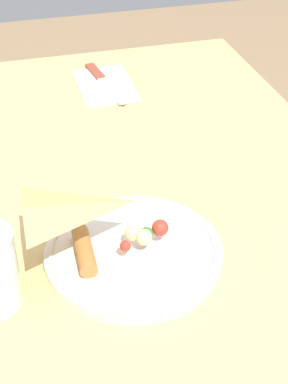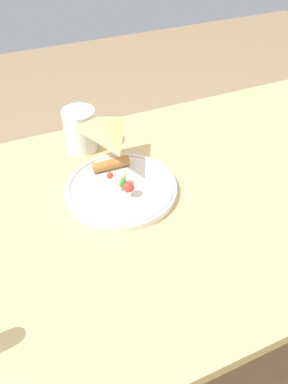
{
  "view_description": "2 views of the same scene",
  "coord_description": "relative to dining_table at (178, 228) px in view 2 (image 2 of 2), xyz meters",
  "views": [
    {
      "loc": [
        0.71,
        -0.21,
        1.31
      ],
      "look_at": [
        0.05,
        -0.03,
        0.81
      ],
      "focal_mm": 55.0,
      "sensor_mm": 36.0,
      "label": 1
    },
    {
      "loc": [
        0.32,
        0.53,
        1.31
      ],
      "look_at": [
        0.09,
        0.0,
        0.79
      ],
      "focal_mm": 35.0,
      "sensor_mm": 36.0,
      "label": 2
    }
  ],
  "objects": [
    {
      "name": "ground_plane",
      "position": [
        0.0,
        0.0,
        -0.64
      ],
      "size": [
        6.0,
        6.0,
        0.0
      ],
      "primitive_type": "plane",
      "color": "#997A56"
    },
    {
      "name": "dining_table",
      "position": [
        0.0,
        0.0,
        0.0
      ],
      "size": [
        1.22,
        0.72,
        0.75
      ],
      "color": "#DBB770",
      "rests_on": "ground_plane"
    },
    {
      "name": "plate_pizza",
      "position": [
        0.12,
        -0.06,
        0.13
      ],
      "size": [
        0.25,
        0.25,
        0.05
      ],
      "color": "silver",
      "rests_on": "dining_table"
    },
    {
      "name": "milk_glass",
      "position": [
        0.15,
        -0.26,
        0.16
      ],
      "size": [
        0.08,
        0.08,
        0.11
      ],
      "color": "white",
      "rests_on": "dining_table"
    }
  ]
}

